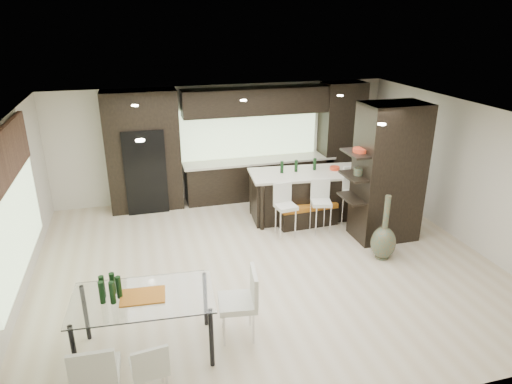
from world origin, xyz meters
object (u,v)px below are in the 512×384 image
object	(u,v)px
stool_left	(286,216)
bench	(307,214)
stool_right	(355,205)
floor_vase	(385,227)
stool_mid	(321,212)
dining_table	(146,325)
kitchen_island	(306,194)
chair_near	(150,370)
chair_end	(237,307)
chair_far	(98,377)

from	to	relation	value
stool_left	bench	world-z (taller)	stool_left
stool_right	floor_vase	xyz separation A→B (m)	(-0.08, -1.30, 0.09)
stool_mid	dining_table	world-z (taller)	stool_mid
stool_mid	dining_table	bearing A→B (deg)	-129.49
stool_right	dining_table	size ratio (longest dim) A/B	0.59
floor_vase	stool_mid	bearing A→B (deg)	116.87
stool_right	kitchen_island	bearing A→B (deg)	138.47
bench	floor_vase	size ratio (longest dim) A/B	1.01
stool_right	floor_vase	bearing A→B (deg)	-86.26
floor_vase	dining_table	bearing A→B (deg)	-161.63
stool_mid	bench	xyz separation A→B (m)	(-0.14, 0.39, -0.20)
floor_vase	stool_left	bearing A→B (deg)	136.96
dining_table	stool_right	bearing A→B (deg)	36.26
stool_left	stool_mid	bearing A→B (deg)	-6.57
bench	chair_near	distance (m)	5.26
stool_right	chair_end	world-z (taller)	stool_right
stool_mid	bench	world-z (taller)	stool_mid
kitchen_island	bench	distance (m)	0.53
chair_far	dining_table	bearing A→B (deg)	58.13
kitchen_island	bench	world-z (taller)	kitchen_island
stool_mid	kitchen_island	bearing A→B (deg)	103.18
kitchen_island	stool_right	distance (m)	1.14
kitchen_island	chair_near	distance (m)	5.68
dining_table	chair_far	size ratio (longest dim) A/B	2.00
stool_left	dining_table	xyz separation A→B (m)	(-2.87, -2.76, -0.01)
floor_vase	chair_near	xyz separation A→B (m)	(-4.30, -2.21, -0.24)
chair_end	chair_far	bearing A→B (deg)	122.77
kitchen_island	floor_vase	xyz separation A→B (m)	(0.68, -2.16, 0.11)
bench	chair_end	world-z (taller)	chair_end
kitchen_island	chair_end	distance (m)	4.31
stool_right	chair_far	distance (m)	6.08
dining_table	chair_far	distance (m)	1.00
kitchen_island	stool_right	xyz separation A→B (m)	(0.75, -0.86, 0.01)
stool_right	chair_end	xyz separation A→B (m)	(-3.15, -2.73, -0.05)
stool_mid	bench	size ratio (longest dim) A/B	0.70
chair_far	chair_end	world-z (taller)	chair_end
chair_end	stool_mid	bearing A→B (deg)	-32.95
kitchen_island	stool_right	bearing A→B (deg)	-43.35
bench	floor_vase	bearing A→B (deg)	-67.59
chair_end	chair_near	bearing A→B (deg)	130.65
stool_mid	chair_far	size ratio (longest dim) A/B	0.99
kitchen_island	dining_table	size ratio (longest dim) A/B	1.38
stool_right	floor_vase	world-z (taller)	floor_vase
stool_mid	floor_vase	bearing A→B (deg)	-49.95
stool_right	chair_end	size ratio (longest dim) A/B	1.12
kitchen_island	stool_right	size ratio (longest dim) A/B	2.35
chair_end	kitchen_island	bearing A→B (deg)	-25.76
stool_left	dining_table	size ratio (longest dim) A/B	0.49
stool_right	stool_left	bearing A→B (deg)	-174.24
bench	dining_table	distance (m)	4.70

